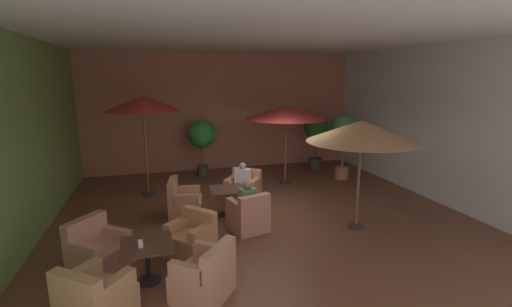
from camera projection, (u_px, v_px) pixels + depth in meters
name	position (u px, v px, depth m)	size (l,w,h in m)	color
ground_plane	(261.00, 215.00, 8.43)	(9.53, 9.43, 0.02)	brown
wall_back_brick	(223.00, 112.00, 12.40)	(9.53, 0.08, 4.02)	#AA684E
wall_left_accent	(25.00, 141.00, 6.73)	(0.08, 9.43, 4.02)	olive
wall_right_plain	(434.00, 124.00, 9.27)	(0.08, 9.43, 4.02)	silver
ceiling_slab	(262.00, 37.00, 7.57)	(9.53, 9.43, 0.06)	silver
cafe_table_front_left	(147.00, 252.00, 5.57)	(0.82, 0.82, 0.65)	black
armchair_front_left_north	(98.00, 251.00, 6.02)	(1.12, 1.12, 0.87)	tan
armchair_front_left_east	(95.00, 300.00, 4.67)	(1.08, 1.08, 0.83)	#AE8053
armchair_front_left_south	(205.00, 277.00, 5.21)	(1.05, 1.06, 0.87)	tan
armchair_front_left_west	(192.00, 239.00, 6.49)	(1.01, 1.02, 0.80)	tan
cafe_table_front_right	(227.00, 194.00, 8.31)	(0.83, 0.83, 0.65)	black
armchair_front_right_north	(184.00, 203.00, 8.23)	(0.85, 0.90, 0.92)	#AD7655
armchair_front_right_east	(248.00, 216.00, 7.50)	(0.87, 0.89, 0.86)	tan
armchair_front_right_south	(243.00, 190.00, 9.28)	(1.10, 1.10, 0.83)	#BE7655
patio_umbrella_tall_red	(362.00, 132.00, 7.26)	(2.27, 2.27, 2.35)	#2D2D2D
patio_umbrella_center_beige	(286.00, 112.00, 10.51)	(2.45, 2.45, 2.39)	#2D2D2D
patio_umbrella_near_wall	(143.00, 104.00, 9.29)	(1.94, 1.94, 2.74)	#2D2D2D
potted_tree_left_corner	(344.00, 132.00, 11.14)	(0.86, 0.86, 2.11)	#A86749
potted_tree_mid_left	(316.00, 133.00, 12.34)	(0.85, 0.85, 1.90)	#33352A
potted_tree_mid_right	(201.00, 136.00, 11.45)	(0.90, 0.90, 1.87)	#363A2F
patron_blue_shirt	(247.00, 196.00, 7.44)	(0.38, 0.32, 0.67)	#557D51
patron_by_window	(243.00, 176.00, 9.16)	(0.44, 0.40, 0.62)	silver
iced_drink_cup	(140.00, 244.00, 5.43)	(0.08, 0.08, 0.11)	white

